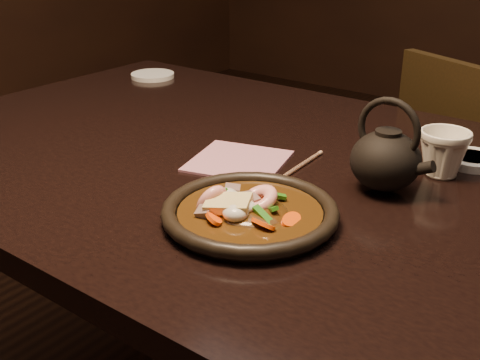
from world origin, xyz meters
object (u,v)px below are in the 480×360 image
Objects in this scene: tea_cup at (444,152)px; teapot at (386,158)px; plate at (250,213)px; chair at (479,212)px; table at (291,210)px.

tea_cup is 0.57× the size of teapot.
plate is 3.01× the size of tea_cup.
tea_cup reaches higher than plate.
teapot reaches higher than chair.
tea_cup is 0.12m from teapot.
teapot reaches higher than tea_cup.
teapot reaches higher than table.
table is 19.28× the size of tea_cup.
chair is 0.61m from tea_cup.
chair reaches higher than plate.
table is 6.40× the size of plate.
table is 0.27m from tea_cup.
plate is (-0.11, -0.83, 0.30)m from chair.
table is 0.22m from plate.
tea_cup is (0.05, -0.51, 0.33)m from chair.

